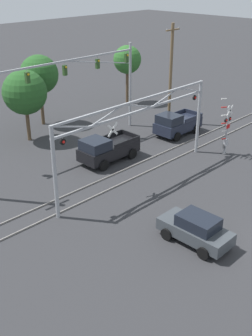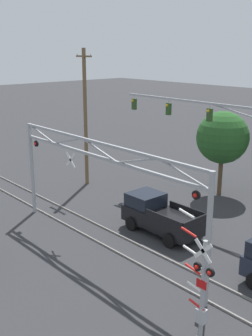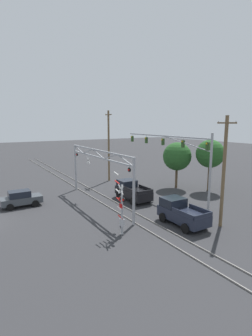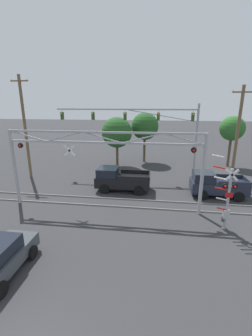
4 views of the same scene
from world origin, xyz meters
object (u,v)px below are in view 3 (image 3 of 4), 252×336
(pickup_truck_following, at_px, (181,213))
(sedan_waiting, at_px, (21,198))
(background_tree_far_left_verge, at_px, (210,154))
(utility_pole_left, at_px, (109,145))
(utility_pole_right, at_px, (224,171))
(crossing_gantry, at_px, (98,166))
(background_tree_far_right_verge, at_px, (177,156))
(crossing_signal_mast, at_px, (121,211))
(traffic_signal_span, at_px, (180,151))
(pickup_truck_lead, at_px, (132,191))

(pickup_truck_following, xyz_separation_m, sedan_waiting, (-12.24, -11.04, -0.17))
(background_tree_far_left_verge, bearing_deg, utility_pole_left, -144.53)
(utility_pole_left, xyz_separation_m, utility_pole_right, (20.55, 0.03, -0.57))
(crossing_gantry, distance_m, pickup_truck_following, 10.16)
(crossing_gantry, relative_size, sedan_waiting, 3.50)
(background_tree_far_left_verge, height_order, background_tree_far_right_verge, background_tree_far_left_verge)
(utility_pole_left, distance_m, background_tree_far_right_verge, 10.32)
(crossing_signal_mast, relative_size, background_tree_far_right_verge, 0.80)
(sedan_waiting, height_order, background_tree_far_left_verge, background_tree_far_left_verge)
(crossing_gantry, bearing_deg, crossing_signal_mast, -12.99)
(background_tree_far_left_verge, xyz_separation_m, background_tree_far_right_verge, (-3.28, -2.56, -0.53))
(crossing_signal_mast, height_order, traffic_signal_span, traffic_signal_span)
(crossing_signal_mast, bearing_deg, sedan_waiting, -154.32)
(crossing_gantry, bearing_deg, background_tree_far_right_verge, 94.98)
(crossing_gantry, distance_m, background_tree_far_right_verge, 12.00)
(traffic_signal_span, relative_size, background_tree_far_right_verge, 2.41)
(pickup_truck_lead, relative_size, sedan_waiting, 1.20)
(crossing_signal_mast, bearing_deg, traffic_signal_span, 114.63)
(traffic_signal_span, distance_m, pickup_truck_lead, 7.00)
(crossing_gantry, height_order, crossing_signal_mast, crossing_gantry)
(pickup_truck_lead, distance_m, utility_pole_left, 11.26)
(traffic_signal_span, bearing_deg, utility_pole_right, -15.71)
(pickup_truck_following, bearing_deg, sedan_waiting, -137.96)
(crossing_gantry, height_order, utility_pole_right, utility_pole_right)
(pickup_truck_following, relative_size, background_tree_far_right_verge, 0.75)
(pickup_truck_lead, xyz_separation_m, pickup_truck_following, (8.33, -0.23, -0.00))
(pickup_truck_lead, bearing_deg, crossing_signal_mast, -37.14)
(crossing_gantry, bearing_deg, sedan_waiting, -113.86)
(utility_pole_left, bearing_deg, background_tree_far_left_verge, 35.47)
(traffic_signal_span, height_order, sedan_waiting, traffic_signal_span)
(crossing_gantry, relative_size, traffic_signal_span, 0.96)
(traffic_signal_span, bearing_deg, utility_pole_left, -170.70)
(background_tree_far_right_verge, bearing_deg, crossing_signal_mast, -56.24)
(pickup_truck_following, height_order, background_tree_far_right_verge, background_tree_far_right_verge)
(crossing_signal_mast, height_order, utility_pole_left, utility_pole_left)
(crossing_gantry, xyz_separation_m, utility_pole_left, (-9.51, 6.15, 1.18))
(pickup_truck_following, height_order, utility_pole_left, utility_pole_left)
(traffic_signal_span, height_order, utility_pole_left, utility_pole_left)
(crossing_signal_mast, distance_m, utility_pole_left, 19.75)
(sedan_waiting, bearing_deg, traffic_signal_span, 66.50)
(crossing_gantry, distance_m, utility_pole_right, 12.66)
(traffic_signal_span, bearing_deg, background_tree_far_left_verge, 101.84)
(utility_pole_left, bearing_deg, traffic_signal_span, 9.30)
(utility_pole_right, relative_size, background_tree_far_left_verge, 1.41)
(crossing_gantry, bearing_deg, utility_pole_left, 147.12)
(utility_pole_right, relative_size, background_tree_far_right_verge, 1.51)
(pickup_truck_lead, height_order, background_tree_far_left_verge, background_tree_far_left_verge)
(pickup_truck_lead, distance_m, background_tree_far_right_verge, 8.87)
(crossing_gantry, height_order, utility_pole_left, utility_pole_left)
(pickup_truck_following, distance_m, sedan_waiting, 16.49)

